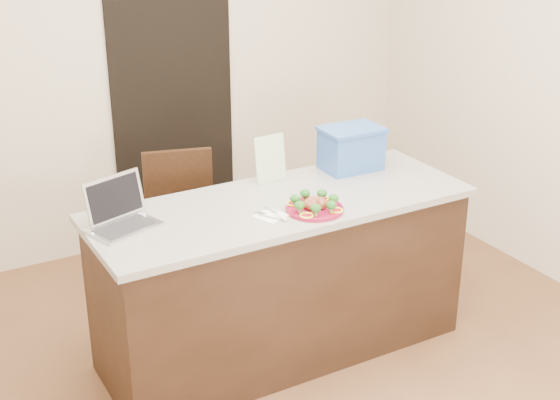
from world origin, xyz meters
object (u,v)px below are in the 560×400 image
plate (314,209)px  laptop (120,213)px  yogurt_bottle (321,199)px  blue_box (351,148)px  island (281,277)px  chair (187,219)px  napkin (271,216)px

plate → laptop: bearing=160.6°
yogurt_bottle → blue_box: bearing=40.2°
island → chair: chair is taller
plate → blue_box: (0.51, 0.42, 0.12)m
laptop → island: bearing=-26.8°
napkin → plate: bearing=-11.8°
yogurt_bottle → chair: (-0.38, 0.95, -0.40)m
laptop → chair: (0.63, 0.68, -0.44)m
napkin → chair: chair is taller
laptop → blue_box: 1.44m
yogurt_bottle → blue_box: 0.58m
yogurt_bottle → blue_box: size_ratio=0.20×
island → plate: (0.08, -0.20, 0.47)m
blue_box → chair: blue_box is taller
napkin → laptop: (-0.70, 0.28, 0.06)m
yogurt_bottle → island: bearing=138.4°
yogurt_bottle → laptop: 1.04m
yogurt_bottle → plate: bearing=-144.2°
island → yogurt_bottle: 0.53m
napkin → laptop: size_ratio=0.36×
laptop → napkin: bearing=-39.9°
plate → napkin: bearing=168.2°
island → yogurt_bottle: yogurt_bottle is taller
napkin → laptop: laptop is taller
laptop → chair: 1.02m
napkin → yogurt_bottle: bearing=1.4°
yogurt_bottle → laptop: size_ratio=0.19×
plate → blue_box: size_ratio=0.84×
laptop → blue_box: size_ratio=1.08×
chair → blue_box: bearing=-19.6°
plate → napkin: plate is taller
island → laptop: size_ratio=5.36×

